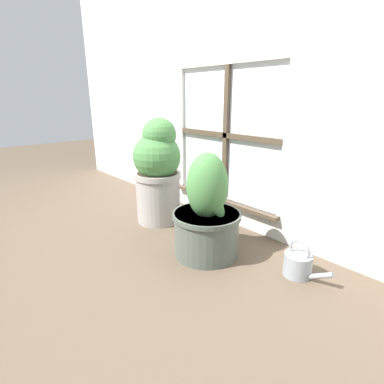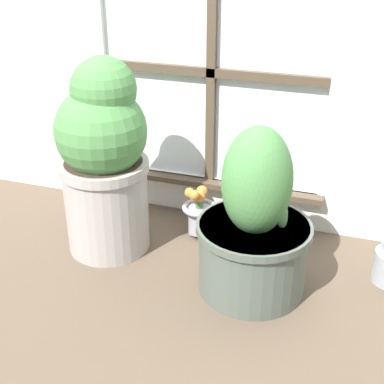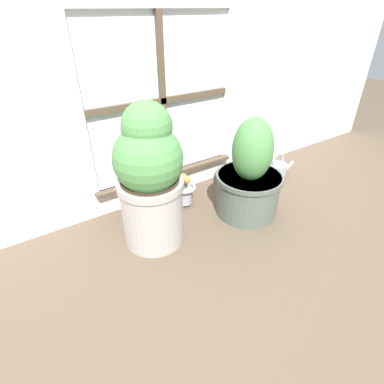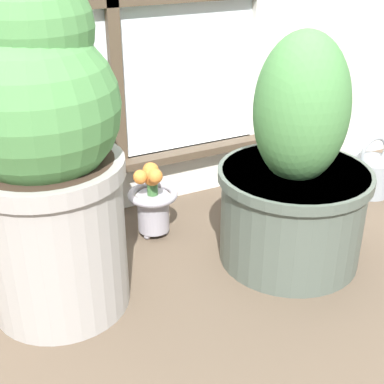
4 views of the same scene
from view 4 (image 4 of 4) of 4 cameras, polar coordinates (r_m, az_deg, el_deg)
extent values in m
plane|color=brown|center=(1.24, 4.21, -15.07)|extent=(10.00, 10.00, 0.00)
cube|color=silver|center=(1.73, -7.54, 1.16)|extent=(0.93, 0.05, 0.17)
cube|color=#4C3D2D|center=(1.56, -8.62, 19.56)|extent=(0.04, 0.02, 0.93)
cube|color=#4C3D2D|center=(1.56, -8.62, 19.56)|extent=(0.93, 0.02, 0.04)
cube|color=#4C3D2D|center=(1.66, -7.16, 2.85)|extent=(0.99, 0.06, 0.02)
cylinder|color=#9E9993|center=(1.27, -14.39, -4.50)|extent=(0.32, 0.32, 0.37)
cylinder|color=#9E9993|center=(1.20, -15.29, 2.39)|extent=(0.34, 0.34, 0.04)
cylinder|color=#38281E|center=(1.19, -15.37, 2.99)|extent=(0.30, 0.30, 0.01)
sphere|color=#477F42|center=(1.15, -16.13, 8.69)|extent=(0.34, 0.34, 0.34)
sphere|color=#477F42|center=(1.13, -16.57, 16.47)|extent=(0.24, 0.24, 0.24)
cylinder|color=#4C564C|center=(1.45, 10.54, -2.42)|extent=(0.38, 0.38, 0.26)
cylinder|color=#4C564C|center=(1.40, 10.94, 1.82)|extent=(0.40, 0.40, 0.03)
cylinder|color=#38281E|center=(1.39, 10.97, 2.12)|extent=(0.35, 0.35, 0.01)
ellipsoid|color=#477F42|center=(1.33, 11.59, 8.62)|extent=(0.23, 0.23, 0.38)
ellipsoid|color=#477F42|center=(1.39, 14.68, 5.87)|extent=(0.08, 0.18, 0.22)
sphere|color=#99939E|center=(1.62, -4.54, -3.61)|extent=(0.02, 0.02, 0.02)
sphere|color=#99939E|center=(1.57, -4.81, -4.69)|extent=(0.02, 0.02, 0.02)
sphere|color=#99939E|center=(1.59, -2.86, -4.20)|extent=(0.02, 0.02, 0.02)
cylinder|color=#99939E|center=(1.56, -4.15, -2.12)|extent=(0.09, 0.09, 0.11)
torus|color=#99939E|center=(1.53, -4.22, -0.26)|extent=(0.14, 0.14, 0.02)
cylinder|color=#386633|center=(1.52, -4.26, 0.80)|extent=(0.03, 0.03, 0.06)
sphere|color=orange|center=(1.51, -4.29, 1.56)|extent=(0.05, 0.05, 0.05)
sphere|color=orange|center=(1.52, -4.43, 2.30)|extent=(0.05, 0.05, 0.05)
sphere|color=orange|center=(1.48, -5.54, 1.60)|extent=(0.04, 0.04, 0.04)
sphere|color=orange|center=(1.46, -3.93, 1.70)|extent=(0.04, 0.04, 0.04)
cylinder|color=gray|center=(1.91, 18.47, 1.64)|extent=(0.15, 0.15, 0.12)
torus|color=gray|center=(1.88, 18.85, 4.01)|extent=(0.12, 0.01, 0.12)
camera|label=1|loc=(1.94, 70.51, 11.95)|focal=28.00mm
camera|label=2|loc=(1.28, 97.74, 14.50)|focal=50.00mm
camera|label=3|loc=(0.47, -144.71, 16.77)|focal=28.00mm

